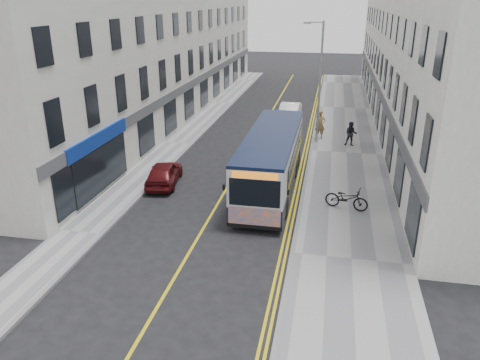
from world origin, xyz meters
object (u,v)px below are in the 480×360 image
at_px(streetlamp, 319,79).
at_px(pedestrian_far, 351,134).
at_px(bicycle, 347,198).
at_px(pedestrian_near, 320,125).
at_px(car_white, 289,113).
at_px(car_maroon, 164,173).
at_px(city_bus, 271,159).

height_order(streetlamp, pedestrian_far, streetlamp).
height_order(bicycle, pedestrian_near, pedestrian_near).
relative_size(car_white, car_maroon, 1.17).
height_order(streetlamp, car_maroon, streetlamp).
bearing_deg(car_white, bicycle, -73.10).
bearing_deg(pedestrian_far, city_bus, -114.08).
distance_m(streetlamp, car_white, 7.12).
bearing_deg(car_white, city_bus, -86.00).
xyz_separation_m(pedestrian_far, car_maroon, (-9.90, -8.68, -0.29)).
xyz_separation_m(streetlamp, city_bus, (-1.91, -8.68, -2.73)).
bearing_deg(pedestrian_near, streetlamp, -122.68).
height_order(streetlamp, city_bus, streetlamp).
relative_size(pedestrian_near, car_white, 0.46).
xyz_separation_m(car_white, car_maroon, (-5.24, -14.78, -0.08)).
bearing_deg(bicycle, pedestrian_far, 12.30).
relative_size(streetlamp, pedestrian_near, 4.05).
bearing_deg(city_bus, pedestrian_near, 77.15).
height_order(pedestrian_near, pedestrian_far, pedestrian_near).
bearing_deg(pedestrian_far, car_white, 130.62).
distance_m(city_bus, car_maroon, 5.77).
height_order(city_bus, pedestrian_near, city_bus).
distance_m(city_bus, pedestrian_near, 9.74).
bearing_deg(car_maroon, car_white, -117.07).
bearing_deg(car_white, pedestrian_near, -59.55).
bearing_deg(streetlamp, pedestrian_near, 72.39).
height_order(city_bus, pedestrian_far, city_bus).
xyz_separation_m(bicycle, pedestrian_far, (0.41, 10.24, 0.28)).
height_order(bicycle, pedestrian_far, pedestrian_far).
xyz_separation_m(streetlamp, pedestrian_near, (0.26, 0.81, -3.27)).
bearing_deg(bicycle, car_white, 29.20).
distance_m(pedestrian_far, car_white, 7.68).
bearing_deg(car_white, streetlamp, -65.26).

